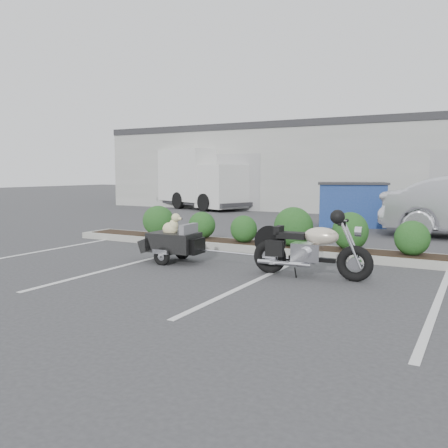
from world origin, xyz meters
The scene contains 7 objects.
ground centered at (0.00, 0.00, 0.00)m, with size 90.00×90.00×0.00m, color #38383A.
planter_kerb centered at (1.00, 2.20, 0.07)m, with size 12.00×1.00×0.15m, color #9E9E93.
building centered at (0.00, 17.00, 2.00)m, with size 26.00×10.00×4.00m, color #9EA099.
motorcycle centered at (1.88, 0.06, 0.47)m, with size 2.05×0.69×1.18m.
pet_trailer centered at (-0.90, 0.08, 0.41)m, with size 1.63×0.91×0.97m.
dumpster centered at (0.57, 8.09, 0.72)m, with size 2.52×2.07×1.43m.
delivery_truck centered at (-8.08, 12.34, 1.37)m, with size 6.53×4.07×2.85m.
Camera 1 is at (4.39, -7.46, 1.75)m, focal length 38.00 mm.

